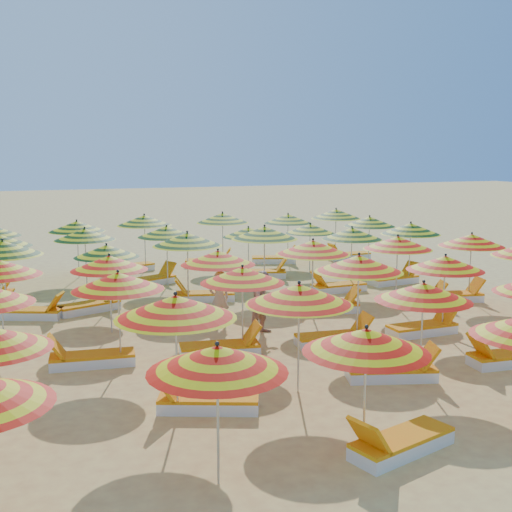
% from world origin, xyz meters
% --- Properties ---
extents(ground, '(120.00, 120.00, 0.00)m').
position_xyz_m(ground, '(0.00, 0.00, 0.00)').
color(ground, '#F4D16C').
rests_on(ground, ground).
extents(umbrella_1, '(2.41, 2.41, 1.96)m').
position_xyz_m(umbrella_1, '(-3.64, -7.63, 1.72)').
color(umbrella_1, silver).
rests_on(umbrella_1, ground).
extents(umbrella_2, '(2.20, 2.20, 1.94)m').
position_xyz_m(umbrella_2, '(-1.40, -7.56, 1.71)').
color(umbrella_2, silver).
rests_on(umbrella_2, ground).
extents(umbrella_7, '(2.36, 2.36, 2.12)m').
position_xyz_m(umbrella_7, '(-3.60, -5.28, 1.87)').
color(umbrella_7, silver).
rests_on(umbrella_7, ground).
extents(umbrella_8, '(2.16, 2.16, 2.07)m').
position_xyz_m(umbrella_8, '(-1.27, -5.00, 1.82)').
color(umbrella_8, silver).
rests_on(umbrella_8, ground).
extents(umbrella_9, '(2.37, 2.37, 1.95)m').
position_xyz_m(umbrella_9, '(1.21, -5.23, 1.72)').
color(umbrella_9, silver).
rests_on(umbrella_9, ground).
extents(umbrella_13, '(2.20, 2.20, 2.00)m').
position_xyz_m(umbrella_13, '(-4.07, -2.33, 1.76)').
color(umbrella_13, silver).
rests_on(umbrella_13, ground).
extents(umbrella_14, '(2.32, 2.32, 1.95)m').
position_xyz_m(umbrella_14, '(-1.42, -2.41, 1.71)').
color(umbrella_14, silver).
rests_on(umbrella_14, ground).
extents(umbrella_15, '(2.44, 2.44, 2.12)m').
position_xyz_m(umbrella_15, '(1.21, -2.80, 1.86)').
color(umbrella_15, silver).
rests_on(umbrella_15, ground).
extents(umbrella_16, '(1.85, 1.85, 1.95)m').
position_xyz_m(umbrella_16, '(3.60, -2.75, 1.72)').
color(umbrella_16, silver).
rests_on(umbrella_16, ground).
extents(umbrella_19, '(2.16, 2.16, 1.95)m').
position_xyz_m(umbrella_19, '(-3.89, 0.14, 1.72)').
color(umbrella_19, silver).
rests_on(umbrella_19, ground).
extents(umbrella_20, '(2.03, 2.03, 1.98)m').
position_xyz_m(umbrella_20, '(-1.28, -0.20, 1.74)').
color(umbrella_20, silver).
rests_on(umbrella_20, ground).
extents(umbrella_21, '(2.53, 2.53, 2.10)m').
position_xyz_m(umbrella_21, '(1.36, -0.15, 1.85)').
color(umbrella_21, silver).
rests_on(umbrella_21, ground).
extents(umbrella_22, '(2.02, 2.02, 2.06)m').
position_xyz_m(umbrella_22, '(4.07, -0.00, 1.81)').
color(umbrella_22, silver).
rests_on(umbrella_22, ground).
extents(umbrella_23, '(2.01, 2.01, 2.03)m').
position_xyz_m(umbrella_23, '(6.48, -0.17, 1.79)').
color(umbrella_23, silver).
rests_on(umbrella_23, ground).
extents(umbrella_24, '(2.63, 2.63, 2.13)m').
position_xyz_m(umbrella_24, '(-6.27, 2.43, 1.88)').
color(umbrella_24, silver).
rests_on(umbrella_24, ground).
extents(umbrella_25, '(2.24, 2.24, 1.88)m').
position_xyz_m(umbrella_25, '(-3.64, 2.43, 1.66)').
color(umbrella_25, silver).
rests_on(umbrella_25, ground).
extents(umbrella_26, '(2.15, 2.15, 2.12)m').
position_xyz_m(umbrella_26, '(-1.37, 2.40, 1.87)').
color(umbrella_26, silver).
rests_on(umbrella_26, ground).
extents(umbrella_27, '(2.50, 2.50, 2.16)m').
position_xyz_m(umbrella_27, '(1.15, 2.79, 1.90)').
color(umbrella_27, silver).
rests_on(umbrella_27, ground).
extents(umbrella_28, '(2.34, 2.34, 2.02)m').
position_xyz_m(umbrella_28, '(4.00, 2.47, 1.78)').
color(umbrella_28, silver).
rests_on(umbrella_28, ground).
extents(umbrella_29, '(2.02, 2.02, 2.07)m').
position_xyz_m(umbrella_29, '(6.25, 2.57, 1.83)').
color(umbrella_29, silver).
rests_on(umbrella_29, ground).
extents(umbrella_30, '(2.45, 2.45, 1.97)m').
position_xyz_m(umbrella_30, '(-6.39, 5.07, 1.73)').
color(umbrella_30, silver).
rests_on(umbrella_30, ground).
extents(umbrella_31, '(2.33, 2.33, 2.02)m').
position_xyz_m(umbrella_31, '(-3.91, 5.29, 1.78)').
color(umbrella_31, silver).
rests_on(umbrella_31, ground).
extents(umbrella_32, '(2.30, 2.30, 2.01)m').
position_xyz_m(umbrella_32, '(-1.33, 5.17, 1.77)').
color(umbrella_32, silver).
rests_on(umbrella_32, ground).
extents(umbrella_33, '(1.94, 1.94, 1.86)m').
position_xyz_m(umbrella_33, '(1.44, 5.01, 1.64)').
color(umbrella_33, silver).
rests_on(umbrella_33, ground).
extents(umbrella_34, '(1.77, 1.77, 1.85)m').
position_xyz_m(umbrella_34, '(3.86, 5.22, 1.63)').
color(umbrella_34, silver).
rests_on(umbrella_34, ground).
extents(umbrella_35, '(2.34, 2.34, 2.02)m').
position_xyz_m(umbrella_35, '(6.33, 5.31, 1.78)').
color(umbrella_35, silver).
rests_on(umbrella_35, ground).
extents(umbrella_37, '(2.06, 2.06, 2.04)m').
position_xyz_m(umbrella_37, '(-3.94, 7.46, 1.80)').
color(umbrella_37, silver).
rests_on(umbrella_37, ground).
extents(umbrella_38, '(2.37, 2.37, 2.11)m').
position_xyz_m(umbrella_38, '(-1.52, 7.94, 1.86)').
color(umbrella_38, silver).
rests_on(umbrella_38, ground).
extents(umbrella_39, '(2.26, 2.26, 2.10)m').
position_xyz_m(umbrella_39, '(1.45, 7.85, 1.85)').
color(umbrella_39, silver).
rests_on(umbrella_39, ground).
extents(umbrella_40, '(1.87, 1.87, 1.98)m').
position_xyz_m(umbrella_40, '(4.06, 7.62, 1.74)').
color(umbrella_40, silver).
rests_on(umbrella_40, ground).
extents(umbrella_41, '(2.50, 2.50, 2.11)m').
position_xyz_m(umbrella_41, '(6.17, 7.64, 1.86)').
color(umbrella_41, silver).
rests_on(umbrella_41, ground).
extents(lounger_0, '(1.82, 1.02, 0.69)m').
position_xyz_m(lounger_0, '(-0.90, -7.74, 0.15)').
color(lounger_0, white).
rests_on(lounger_0, ground).
extents(lounger_2, '(1.82, 1.19, 0.69)m').
position_xyz_m(lounger_2, '(-3.10, -5.22, 0.15)').
color(lounger_2, white).
rests_on(lounger_2, ground).
extents(lounger_3, '(1.83, 1.06, 0.69)m').
position_xyz_m(lounger_3, '(0.71, -5.08, 0.15)').
color(lounger_3, white).
rests_on(lounger_3, ground).
extents(lounger_4, '(1.78, 0.73, 0.69)m').
position_xyz_m(lounger_4, '(3.38, -5.20, 0.15)').
color(lounger_4, white).
rests_on(lounger_4, ground).
extents(lounger_6, '(1.79, 0.79, 0.69)m').
position_xyz_m(lounger_6, '(-4.67, -2.19, 0.15)').
color(lounger_6, white).
rests_on(lounger_6, ground).
extents(lounger_7, '(1.80, 0.86, 0.69)m').
position_xyz_m(lounger_7, '(-1.93, -2.48, 0.15)').
color(lounger_7, white).
rests_on(lounger_7, ground).
extents(lounger_8, '(1.79, 0.78, 0.69)m').
position_xyz_m(lounger_8, '(0.71, -2.70, 0.15)').
color(lounger_8, white).
rests_on(lounger_8, ground).
extents(lounger_9, '(1.74, 0.61, 0.69)m').
position_xyz_m(lounger_9, '(3.10, -2.70, 0.15)').
color(lounger_9, white).
rests_on(lounger_9, ground).
extents(lounger_10, '(1.82, 0.97, 0.69)m').
position_xyz_m(lounger_10, '(1.96, 0.05, 0.15)').
color(lounger_10, white).
rests_on(lounger_10, ground).
extents(lounger_11, '(1.83, 1.06, 0.69)m').
position_xyz_m(lounger_11, '(4.66, -0.14, 0.15)').
color(lounger_11, white).
rests_on(lounger_11, ground).
extents(lounger_12, '(1.82, 0.94, 0.69)m').
position_xyz_m(lounger_12, '(5.97, -0.14, 0.15)').
color(lounger_12, white).
rests_on(lounger_12, ground).
extents(lounger_13, '(1.82, 1.21, 0.69)m').
position_xyz_m(lounger_13, '(-5.68, 2.25, 0.15)').
color(lounger_13, white).
rests_on(lounger_13, ground).
extents(lounger_14, '(1.83, 1.13, 0.69)m').
position_xyz_m(lounger_14, '(-4.15, 2.41, 0.15)').
color(lounger_14, white).
rests_on(lounger_14, ground).
extents(lounger_15, '(1.82, 0.98, 0.69)m').
position_xyz_m(lounger_15, '(-0.87, 2.56, 0.15)').
color(lounger_15, white).
rests_on(lounger_15, ground).
extents(lounger_16, '(1.74, 0.60, 0.69)m').
position_xyz_m(lounger_16, '(3.40, 2.24, 0.15)').
color(lounger_16, white).
rests_on(lounger_16, ground).
extents(lounger_17, '(1.78, 0.76, 0.69)m').
position_xyz_m(lounger_17, '(5.75, 2.64, 0.15)').
color(lounger_17, white).
rests_on(lounger_17, ground).
extents(lounger_19, '(1.82, 1.18, 0.69)m').
position_xyz_m(lounger_19, '(-1.84, 5.35, 0.15)').
color(lounger_19, white).
rests_on(lounger_19, ground).
extents(lounger_20, '(1.82, 1.17, 0.69)m').
position_xyz_m(lounger_20, '(2.04, 5.19, 0.15)').
color(lounger_20, white).
rests_on(lounger_20, ground).
extents(lounger_22, '(1.83, 1.05, 0.69)m').
position_xyz_m(lounger_22, '(-2.11, 7.94, 0.15)').
color(lounger_22, white).
rests_on(lounger_22, ground).
extents(lounger_23, '(1.83, 1.16, 0.69)m').
position_xyz_m(lounger_23, '(0.94, 7.98, 0.15)').
color(lounger_23, white).
rests_on(lounger_23, ground).
extents(lounger_24, '(1.83, 1.13, 0.69)m').
position_xyz_m(lounger_24, '(3.55, 7.71, 0.15)').
color(lounger_24, white).
rests_on(lounger_24, ground).
extents(lounger_25, '(1.74, 0.61, 0.69)m').
position_xyz_m(lounger_25, '(6.67, 7.46, 0.15)').
color(lounger_25, white).
rests_on(lounger_25, ground).
extents(beachgoer_b, '(0.91, 0.82, 1.54)m').
position_xyz_m(beachgoer_b, '(-0.47, -1.25, 0.77)').
color(beachgoer_b, tan).
rests_on(beachgoer_b, ground).
extents(beachgoer_a, '(0.52, 0.35, 1.43)m').
position_xyz_m(beachgoer_a, '(-1.28, -0.27, 0.71)').
color(beachgoer_a, tan).
rests_on(beachgoer_a, ground).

